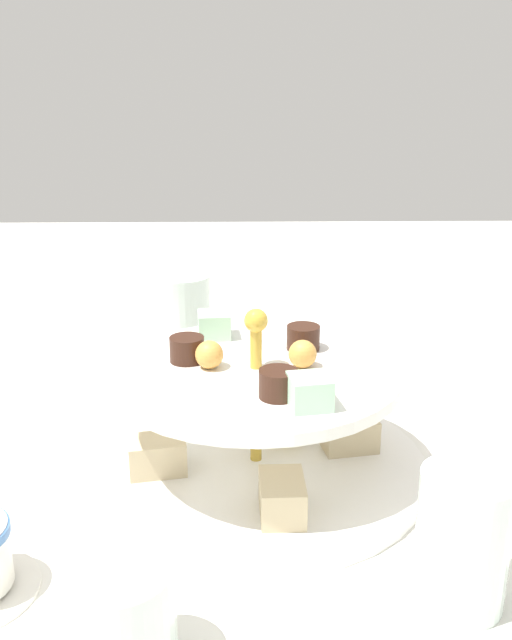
# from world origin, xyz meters

# --- Properties ---
(ground_plane) EXTENTS (2.40, 2.40, 0.00)m
(ground_plane) POSITION_xyz_m (0.00, 0.00, 0.00)
(ground_plane) COLOR silver
(tiered_serving_stand) EXTENTS (0.30, 0.30, 0.15)m
(tiered_serving_stand) POSITION_xyz_m (0.00, -0.00, 0.04)
(tiered_serving_stand) COLOR white
(tiered_serving_stand) RESTS_ON ground_plane
(water_glass_tall_right) EXTENTS (0.07, 0.07, 0.12)m
(water_glass_tall_right) POSITION_xyz_m (0.22, 0.08, 0.06)
(water_glass_tall_right) COLOR silver
(water_glass_tall_right) RESTS_ON ground_plane
(water_glass_short_left) EXTENTS (0.06, 0.06, 0.07)m
(water_glass_short_left) POSITION_xyz_m (-0.22, 0.08, 0.03)
(water_glass_short_left) COLOR silver
(water_glass_short_left) RESTS_ON ground_plane
(butter_knife_left) EXTENTS (0.16, 0.07, 0.00)m
(butter_knife_left) POSITION_xyz_m (0.14, -0.25, 0.00)
(butter_knife_left) COLOR silver
(butter_knife_left) RESTS_ON ground_plane
(water_glass_mid_back) EXTENTS (0.06, 0.06, 0.09)m
(water_glass_mid_back) POSITION_xyz_m (-0.17, -0.13, 0.05)
(water_glass_mid_back) COLOR silver
(water_glass_mid_back) RESTS_ON ground_plane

